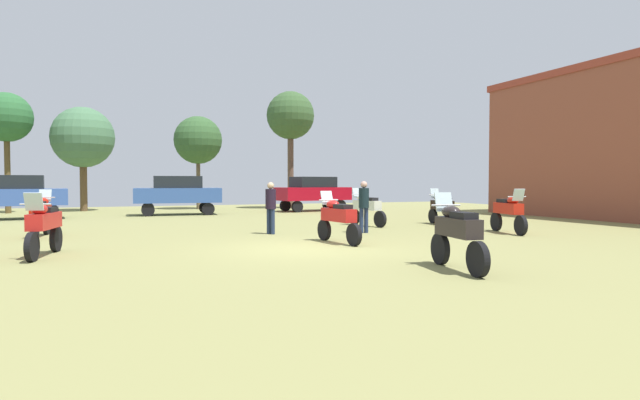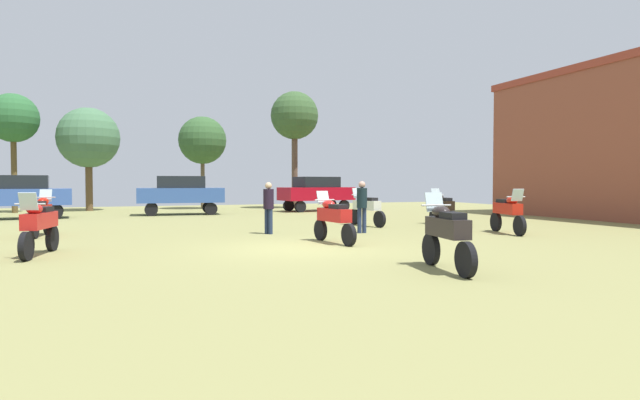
# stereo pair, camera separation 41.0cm
# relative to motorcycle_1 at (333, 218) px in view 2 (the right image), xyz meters

# --- Properties ---
(ground_plane) EXTENTS (44.00, 52.00, 0.02)m
(ground_plane) POSITION_rel_motorcycle_1_xyz_m (-1.21, -0.83, -0.72)
(ground_plane) COLOR olive
(motorcycle_1) EXTENTS (0.65, 2.17, 1.44)m
(motorcycle_1) POSITION_rel_motorcycle_1_xyz_m (0.00, 0.00, 0.00)
(motorcycle_1) COLOR black
(motorcycle_1) RESTS_ON ground
(motorcycle_2) EXTENTS (0.62, 2.09, 1.46)m
(motorcycle_2) POSITION_rel_motorcycle_1_xyz_m (-7.84, 4.86, 0.01)
(motorcycle_2) COLOR black
(motorcycle_2) RESTS_ON ground
(motorcycle_3) EXTENTS (0.72, 2.24, 1.47)m
(motorcycle_3) POSITION_rel_motorcycle_1_xyz_m (-7.23, 0.05, 0.02)
(motorcycle_3) COLOR black
(motorcycle_3) RESTS_ON ground
(motorcycle_6) EXTENTS (0.71, 2.21, 1.46)m
(motorcycle_6) POSITION_rel_motorcycle_1_xyz_m (3.29, 4.71, 0.01)
(motorcycle_6) COLOR black
(motorcycle_6) RESTS_ON ground
(motorcycle_7) EXTENTS (0.76, 2.20, 1.48)m
(motorcycle_7) POSITION_rel_motorcycle_1_xyz_m (6.34, 0.41, 0.02)
(motorcycle_7) COLOR black
(motorcycle_7) RESTS_ON ground
(motorcycle_8) EXTENTS (0.66, 2.11, 1.48)m
(motorcycle_8) POSITION_rel_motorcycle_1_xyz_m (0.32, -4.91, 0.02)
(motorcycle_8) COLOR black
(motorcycle_8) RESTS_ON ground
(motorcycle_9) EXTENTS (0.62, 2.12, 1.44)m
(motorcycle_9) POSITION_rel_motorcycle_1_xyz_m (6.32, 4.11, -0.00)
(motorcycle_9) COLOR black
(motorcycle_9) RESTS_ON ground
(car_1) EXTENTS (4.45, 2.19, 2.00)m
(car_1) POSITION_rel_motorcycle_1_xyz_m (-9.90, 13.68, 0.46)
(car_1) COLOR black
(car_1) RESTS_ON ground
(car_2) EXTENTS (4.40, 2.05, 2.00)m
(car_2) POSITION_rel_motorcycle_1_xyz_m (-2.69, 14.35, 0.46)
(car_2) COLOR black
(car_2) RESTS_ON ground
(car_3) EXTENTS (4.54, 2.50, 2.00)m
(car_3) POSITION_rel_motorcycle_1_xyz_m (5.09, 15.11, 0.46)
(car_3) COLOR black
(car_3) RESTS_ON ground
(person_1) EXTENTS (0.36, 0.36, 1.72)m
(person_1) POSITION_rel_motorcycle_1_xyz_m (1.95, 2.27, 0.30)
(person_1) COLOR #1E2B4A
(person_1) RESTS_ON ground
(person_2) EXTENTS (0.47, 0.47, 1.69)m
(person_2) POSITION_rel_motorcycle_1_xyz_m (-1.03, 3.04, 0.28)
(person_2) COLOR #1F2B47
(person_2) RESTS_ON ground
(tree_1) EXTENTS (3.05, 3.05, 7.49)m
(tree_1) POSITION_rel_motorcycle_1_xyz_m (4.83, 18.44, 5.17)
(tree_1) COLOR brown
(tree_1) RESTS_ON ground
(tree_3) EXTENTS (2.97, 2.97, 5.81)m
(tree_3) POSITION_rel_motorcycle_1_xyz_m (-0.81, 19.78, 3.59)
(tree_3) COLOR brown
(tree_3) RESTS_ON ground
(tree_4) EXTENTS (3.51, 3.51, 6.05)m
(tree_4) POSITION_rel_motorcycle_1_xyz_m (-7.37, 19.98, 3.56)
(tree_4) COLOR brown
(tree_4) RESTS_ON ground
(tree_7) EXTENTS (2.66, 2.66, 6.52)m
(tree_7) POSITION_rel_motorcycle_1_xyz_m (-11.07, 19.17, 4.43)
(tree_7) COLOR brown
(tree_7) RESTS_ON ground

